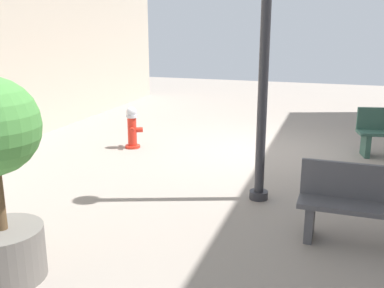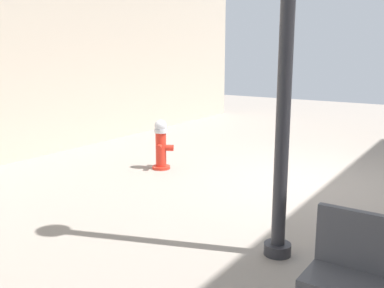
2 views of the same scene
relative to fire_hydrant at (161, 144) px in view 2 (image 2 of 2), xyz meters
The scene contains 2 objects.
ground_plane 2.74m from the fire_hydrant, 168.31° to the right, with size 23.40×23.40×0.00m, color gray.
fire_hydrant is the anchor object (origin of this frame).
Camera 2 is at (-1.99, 6.59, 2.07)m, focal length 41.29 mm.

